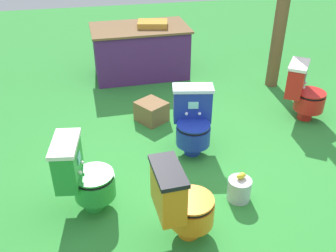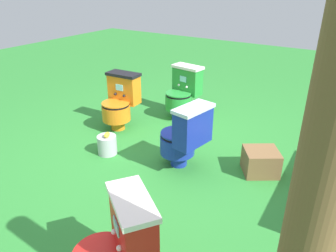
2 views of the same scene
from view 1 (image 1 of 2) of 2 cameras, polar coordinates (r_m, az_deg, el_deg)
The scene contains 9 objects.
ground at distance 4.12m, azimuth 4.30°, elevation -5.54°, with size 14.00×14.00×0.00m, color #2D8433.
toilet_orange at distance 3.10m, azimuth 2.01°, elevation -11.31°, with size 0.52×0.45×0.73m.
toilet_red at distance 5.05m, azimuth 19.60°, elevation 4.89°, with size 0.63×0.61×0.73m.
toilet_blue at distance 4.14m, azimuth 3.72°, elevation 0.78°, with size 0.48×0.56×0.73m.
toilet_green at distance 3.44m, azimuth -12.62°, elevation -7.20°, with size 0.54×0.46×0.73m.
vendor_table at distance 6.04m, azimuth -4.12°, elevation 11.13°, with size 1.48×0.90×0.85m.
wooden_post at distance 5.68m, azimuth 16.53°, elevation 15.13°, with size 0.18×0.18×2.00m, color brown.
small_crate at distance 4.81m, azimuth -2.49°, elevation 2.18°, with size 0.34×0.31×0.26m, color brown.
lemon_bucket at distance 3.67m, azimuth 10.60°, elevation -9.19°, with size 0.22×0.22×0.28m.
Camera 1 is at (-0.96, -3.16, 2.47)m, focal length 40.81 mm.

